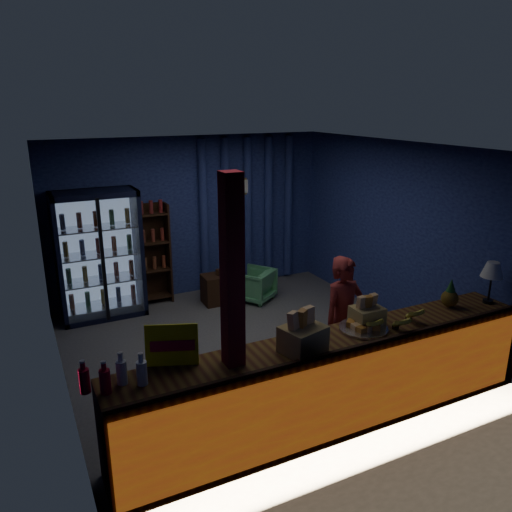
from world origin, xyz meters
The scene contains 19 objects.
ground centered at (0.00, 0.00, 0.00)m, with size 4.60×4.60×0.00m, color #515154.
room_walls centered at (0.00, 0.00, 1.57)m, with size 4.60×4.60×4.60m.
counter centered at (0.00, -1.91, 0.48)m, with size 4.40×0.57×0.99m.
support_post centered at (-1.05, -1.90, 1.30)m, with size 0.16×0.16×2.60m, color maroon.
beverage_cooler centered at (-1.55, 1.92, 0.93)m, with size 1.20×0.62×1.90m.
bottle_shelf centered at (-0.70, 2.06, 0.79)m, with size 0.50×0.28×1.60m.
curtain_folds centered at (1.00, 2.14, 1.30)m, with size 1.74×0.14×2.50m.
framed_picture centered at (0.85, 2.10, 1.75)m, with size 0.36×0.04×0.28m.
shopkeeper centered at (0.58, -1.26, 0.75)m, with size 0.55×0.36×1.50m, color maroon.
green_chair centered at (0.76, 1.39, 0.26)m, with size 0.56×0.58×0.52m, color #55AA6C.
side_table centered at (0.20, 1.54, 0.24)m, with size 0.53×0.39×0.56m.
yellow_sign centered at (-1.52, -1.68, 1.13)m, with size 0.45×0.25×0.36m.
soda_bottles centered at (-2.05, -1.85, 1.06)m, with size 0.51×0.17×0.28m.
snack_box_left centered at (-0.40, -1.98, 1.09)m, with size 0.44×0.39×0.40m.
snack_box_centre centered at (0.46, -1.80, 1.06)m, with size 0.30×0.25×0.32m.
pastry_tray centered at (0.37, -1.87, 0.98)m, with size 0.49×0.49×0.08m.
banana_bunches centered at (0.67, -1.96, 1.03)m, with size 0.76×0.29×0.17m.
table_lamp centered at (2.05, -1.93, 1.32)m, with size 0.24×0.24×0.48m.
pineapple centered at (1.56, -1.83, 1.08)m, with size 0.18×0.18×0.32m.
Camera 1 is at (-2.57, -5.42, 3.11)m, focal length 35.00 mm.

